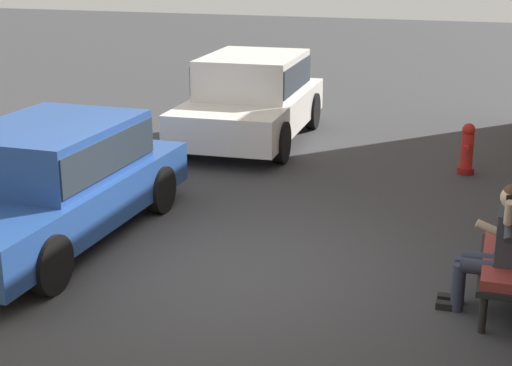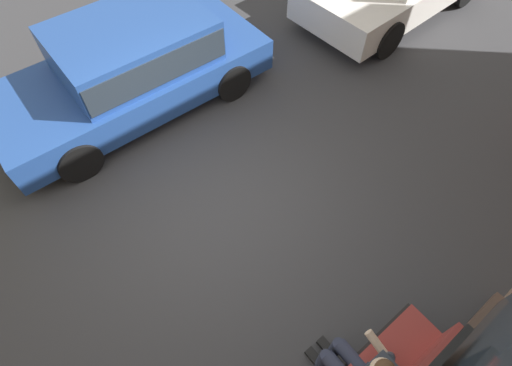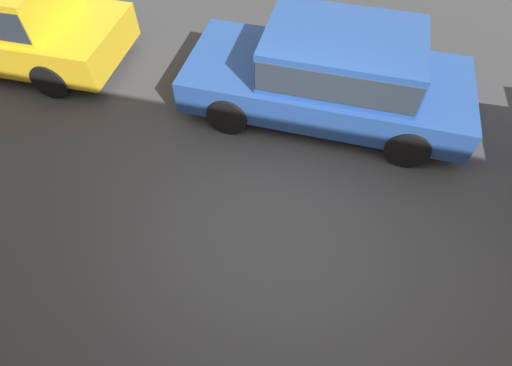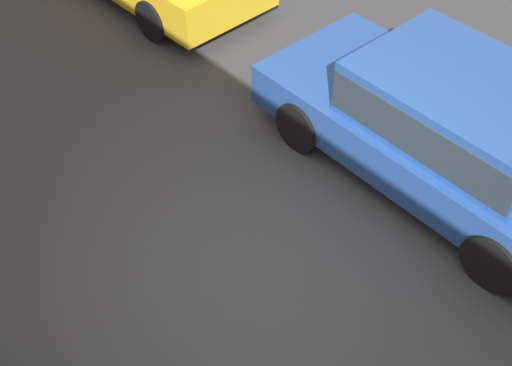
# 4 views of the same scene
# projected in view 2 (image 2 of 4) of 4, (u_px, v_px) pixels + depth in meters

# --- Properties ---
(ground_plane) EXTENTS (60.00, 60.00, 0.00)m
(ground_plane) POSITION_uv_depth(u_px,v_px,m) (216.00, 209.00, 5.54)
(ground_plane) COLOR #38383A
(parked_car_mid) EXTENTS (4.33, 1.95, 1.41)m
(parked_car_mid) POSITION_uv_depth(u_px,v_px,m) (132.00, 64.00, 6.14)
(parked_car_mid) COLOR #23478E
(parked_car_mid) RESTS_ON ground_plane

